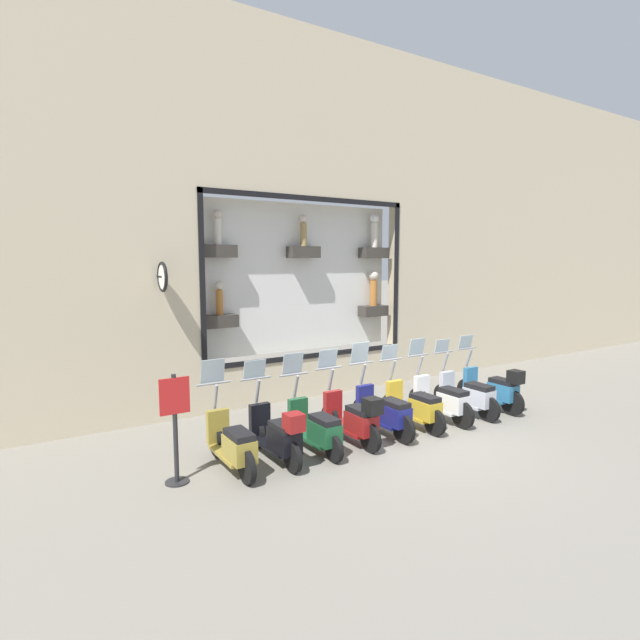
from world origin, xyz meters
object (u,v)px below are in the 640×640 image
(scooter_white_2, at_px, (443,400))
(shop_sign_post, at_px, (175,425))
(scooter_navy_4, at_px, (385,412))
(scooter_black_7, at_px, (278,435))
(scooter_yellow_3, at_px, (415,407))
(scooter_silver_1, at_px, (469,395))
(scooter_olive_8, at_px, (232,444))
(scooter_teal_0, at_px, (495,389))
(scooter_red_5, at_px, (354,418))
(scooter_green_6, at_px, (316,428))

(scooter_white_2, height_order, shop_sign_post, shop_sign_post)
(scooter_white_2, bearing_deg, scooter_navy_4, 89.95)
(scooter_white_2, height_order, scooter_black_7, scooter_white_2)
(shop_sign_post, bearing_deg, scooter_yellow_3, -90.66)
(scooter_silver_1, distance_m, shop_sign_post, 6.37)
(scooter_yellow_3, xyz_separation_m, shop_sign_post, (0.06, 4.79, 0.47))
(scooter_olive_8, bearing_deg, scooter_white_2, -90.00)
(scooter_white_2, xyz_separation_m, scooter_olive_8, (0.00, 4.69, -0.00))
(scooter_teal_0, distance_m, shop_sign_post, 7.15)
(scooter_navy_4, relative_size, scooter_red_5, 1.00)
(scooter_red_5, bearing_deg, scooter_green_6, 85.94)
(scooter_silver_1, bearing_deg, scooter_navy_4, 89.88)
(scooter_teal_0, xyz_separation_m, scooter_olive_8, (0.06, 6.26, -0.04))
(scooter_yellow_3, distance_m, scooter_black_7, 3.13)
(scooter_black_7, height_order, shop_sign_post, shop_sign_post)
(scooter_silver_1, distance_m, scooter_black_7, 4.69)
(scooter_teal_0, height_order, scooter_navy_4, scooter_navy_4)
(scooter_yellow_3, relative_size, shop_sign_post, 1.07)
(scooter_silver_1, xyz_separation_m, scooter_navy_4, (0.00, 2.35, 0.01))
(scooter_teal_0, distance_m, scooter_yellow_3, 2.35)
(scooter_silver_1, xyz_separation_m, scooter_red_5, (-0.06, 3.13, 0.04))
(scooter_teal_0, relative_size, scooter_black_7, 1.01)
(scooter_silver_1, bearing_deg, scooter_red_5, 91.08)
(scooter_white_2, distance_m, scooter_yellow_3, 0.78)
(scooter_silver_1, height_order, scooter_green_6, scooter_green_6)
(scooter_teal_0, bearing_deg, scooter_navy_4, 88.92)
(scooter_silver_1, xyz_separation_m, scooter_white_2, (0.00, 0.78, 0.01))
(scooter_yellow_3, height_order, scooter_green_6, scooter_green_6)
(scooter_black_7, bearing_deg, scooter_white_2, -89.03)
(scooter_teal_0, bearing_deg, scooter_silver_1, 86.02)
(scooter_white_2, bearing_deg, scooter_olive_8, 90.00)
(scooter_silver_1, relative_size, scooter_yellow_3, 1.00)
(scooter_yellow_3, relative_size, scooter_navy_4, 1.00)
(scooter_yellow_3, xyz_separation_m, scooter_navy_4, (0.01, 0.78, 0.01))
(scooter_green_6, bearing_deg, scooter_black_7, 94.35)
(scooter_red_5, distance_m, scooter_green_6, 0.79)
(scooter_silver_1, bearing_deg, scooter_black_7, 90.77)
(scooter_yellow_3, bearing_deg, scooter_teal_0, -91.32)
(scooter_black_7, bearing_deg, scooter_teal_0, -89.91)
(scooter_navy_4, relative_size, scooter_black_7, 1.00)
(scooter_silver_1, bearing_deg, scooter_yellow_3, 90.02)
(scooter_teal_0, xyz_separation_m, scooter_black_7, (-0.01, 5.48, -0.02))
(scooter_silver_1, xyz_separation_m, scooter_yellow_3, (-0.00, 1.56, -0.00))
(scooter_silver_1, height_order, scooter_navy_4, scooter_navy_4)
(scooter_red_5, bearing_deg, scooter_black_7, 90.15)
(scooter_navy_4, bearing_deg, scooter_olive_8, 90.02)
(scooter_red_5, height_order, shop_sign_post, shop_sign_post)
(scooter_navy_4, bearing_deg, scooter_white_2, -90.05)
(scooter_teal_0, bearing_deg, scooter_white_2, 87.88)
(scooter_white_2, relative_size, scooter_red_5, 1.00)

